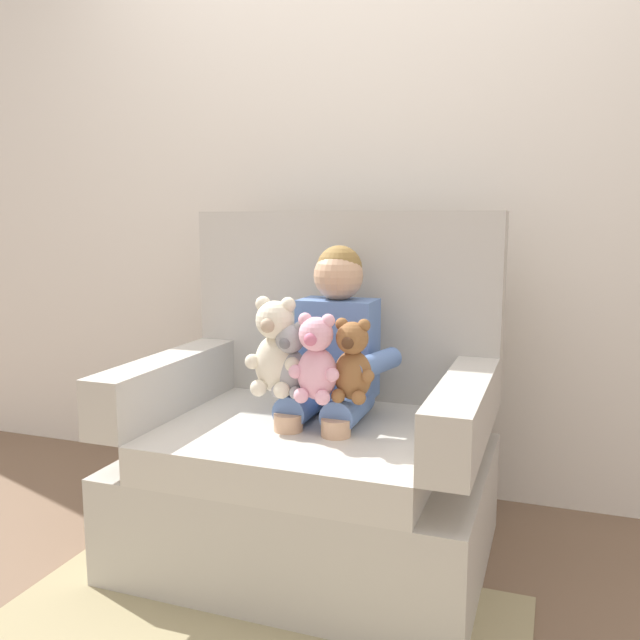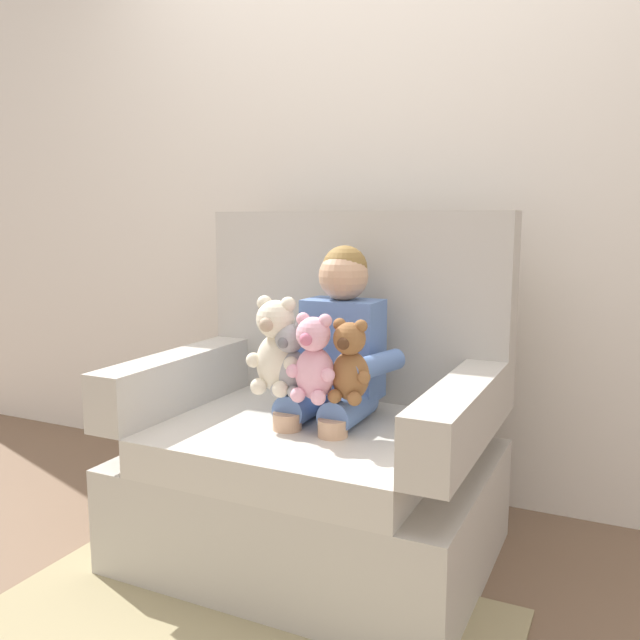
{
  "view_description": "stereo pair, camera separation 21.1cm",
  "coord_description": "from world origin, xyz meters",
  "px_view_note": "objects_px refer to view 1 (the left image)",
  "views": [
    {
      "loc": [
        0.76,
        -2.01,
        1.15
      ],
      "look_at": [
        0.05,
        -0.05,
        0.83
      ],
      "focal_mm": 37.33,
      "sensor_mm": 36.0,
      "label": 1
    },
    {
      "loc": [
        0.95,
        -1.93,
        1.15
      ],
      "look_at": [
        0.05,
        -0.05,
        0.83
      ],
      "focal_mm": 37.33,
      "sensor_mm": 36.0,
      "label": 2
    }
  ],
  "objects_px": {
    "plush_brown": "(352,363)",
    "plush_pink": "(316,360)",
    "armchair": "(317,449)",
    "plush_cream": "(276,349)",
    "seated_child": "(332,356)",
    "plush_grey": "(290,361)"
  },
  "relations": [
    {
      "from": "seated_child",
      "to": "plush_brown",
      "type": "distance_m",
      "value": 0.2
    },
    {
      "from": "armchair",
      "to": "plush_grey",
      "type": "bearing_deg",
      "value": -101.22
    },
    {
      "from": "plush_brown",
      "to": "plush_pink",
      "type": "xyz_separation_m",
      "value": [
        -0.1,
        -0.04,
        0.01
      ]
    },
    {
      "from": "armchair",
      "to": "plush_cream",
      "type": "bearing_deg",
      "value": -119.25
    },
    {
      "from": "plush_cream",
      "to": "plush_grey",
      "type": "distance_m",
      "value": 0.06
    },
    {
      "from": "plush_grey",
      "to": "armchair",
      "type": "bearing_deg",
      "value": 85.36
    },
    {
      "from": "plush_brown",
      "to": "plush_cream",
      "type": "xyz_separation_m",
      "value": [
        -0.26,
        -0.0,
        0.03
      ]
    },
    {
      "from": "armchair",
      "to": "plush_pink",
      "type": "bearing_deg",
      "value": -70.1
    },
    {
      "from": "armchair",
      "to": "seated_child",
      "type": "height_order",
      "value": "armchair"
    },
    {
      "from": "armchair",
      "to": "plush_brown",
      "type": "relative_size",
      "value": 4.53
    },
    {
      "from": "plush_grey",
      "to": "plush_brown",
      "type": "bearing_deg",
      "value": 9.06
    },
    {
      "from": "seated_child",
      "to": "plush_brown",
      "type": "height_order",
      "value": "seated_child"
    },
    {
      "from": "armchair",
      "to": "plush_cream",
      "type": "relative_size",
      "value": 3.71
    },
    {
      "from": "seated_child",
      "to": "plush_pink",
      "type": "relative_size",
      "value": 3.0
    },
    {
      "from": "plush_brown",
      "to": "seated_child",
      "type": "bearing_deg",
      "value": 115.89
    },
    {
      "from": "plush_pink",
      "to": "plush_grey",
      "type": "bearing_deg",
      "value": 179.8
    },
    {
      "from": "armchair",
      "to": "plush_grey",
      "type": "height_order",
      "value": "armchair"
    },
    {
      "from": "plush_cream",
      "to": "plush_pink",
      "type": "bearing_deg",
      "value": 3.86
    },
    {
      "from": "seated_child",
      "to": "plush_brown",
      "type": "bearing_deg",
      "value": -53.38
    },
    {
      "from": "seated_child",
      "to": "plush_pink",
      "type": "height_order",
      "value": "seated_child"
    },
    {
      "from": "plush_brown",
      "to": "plush_cream",
      "type": "height_order",
      "value": "plush_cream"
    },
    {
      "from": "seated_child",
      "to": "plush_pink",
      "type": "distance_m",
      "value": 0.2
    }
  ]
}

